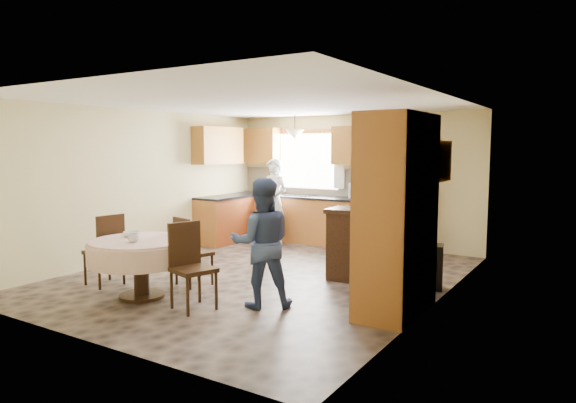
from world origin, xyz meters
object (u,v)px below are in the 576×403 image
Objects in this scene: chair_back at (189,248)px; oven_tower at (404,194)px; person_sink at (274,202)px; dining_table at (141,252)px; person_dining at (262,243)px; sideboard at (375,248)px; cupboard at (397,215)px; chair_right at (190,261)px; chair_left at (107,246)px.

oven_tower is at bearing -99.31° from chair_back.
dining_table is at bearing -71.20° from person_sink.
oven_tower is at bearing -133.23° from person_dining.
dining_table is at bearing -138.38° from sideboard.
person_sink reaches higher than chair_back.
person_sink is at bearing 141.81° from cupboard.
person_sink is (-1.36, 3.81, 0.28)m from chair_right.
cupboard reaches higher than chair_back.
person_dining is (-1.42, -0.60, -0.36)m from cupboard.
person_sink is (0.25, 3.70, 0.29)m from chair_left.
cupboard is at bearing 164.84° from person_dining.
person_dining is at bearing -157.08° from cupboard.
cupboard is at bearing -71.94° from oven_tower.
oven_tower is 3.45m from cupboard.
chair_back is 0.94× the size of chair_right.
chair_left is at bearing 171.00° from dining_table.
cupboard is (0.72, -1.14, 0.65)m from sideboard.
person_dining is at bearing -37.37° from chair_right.
person_dining is at bearing 18.46° from dining_table.
person_sink is (-2.39, -0.56, -0.23)m from oven_tower.
oven_tower is at bearing 23.66° from person_sink.
cupboard is at bearing -156.51° from chair_back.
cupboard is 1.48× the size of person_dining.
person_sink is (-3.46, 2.72, -0.29)m from cupboard.
sideboard reaches higher than chair_back.
oven_tower reaches higher than chair_left.
sideboard is at bearing 132.84° from chair_left.
dining_table is 1.28× the size of chair_right.
chair_left is at bearing -148.81° from sideboard.
person_dining reaches higher than chair_left.
sideboard is at bearing -19.52° from person_sink.
person_dining is at bearing -47.86° from person_sink.
cupboard is 4.42m from person_sink.
sideboard is at bearing 45.57° from dining_table.
sideboard is (0.35, -2.15, -0.58)m from oven_tower.
sideboard is at bearing -127.88° from chair_back.
dining_table is (-2.91, -1.10, -0.55)m from cupboard.
person_sink is at bearing -176.17° from chair_left.
chair_right is at bearing -103.31° from oven_tower.
dining_table is at bearing 107.99° from chair_right.
oven_tower is 2.17× the size of chair_left.
sideboard is at bearing -150.03° from person_dining.
chair_back is (-2.77, -0.38, -0.60)m from cupboard.
chair_back is (-1.70, -3.66, -0.54)m from oven_tower.
chair_left is 0.59× the size of person_sink.
chair_left is (-3.71, -0.97, -0.58)m from cupboard.
chair_back is 3.20m from person_sink.
person_sink reaches higher than chair_right.
chair_back is (-2.05, -1.52, 0.04)m from sideboard.
oven_tower reaches higher than chair_back.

